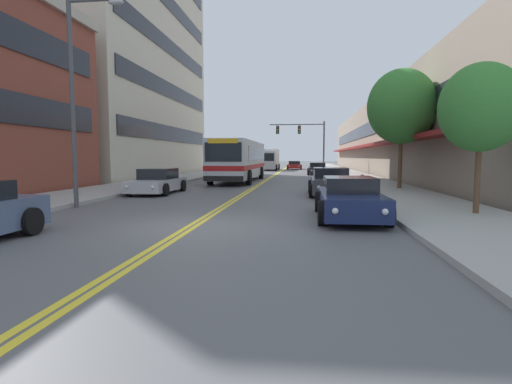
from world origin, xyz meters
The scene contains 19 objects.
ground_plane centered at (0.00, 37.00, 0.00)m, with size 240.00×240.00×0.00m, color #565659.
sidewalk_left centered at (-7.44, 37.00, 0.07)m, with size 3.89×106.00×0.14m.
sidewalk_right centered at (7.44, 37.00, 0.07)m, with size 3.89×106.00×0.14m.
centre_line centered at (0.00, 37.00, 0.00)m, with size 0.34×106.00×0.01m.
office_tower_left centered at (-15.63, 27.00, 12.07)m, with size 12.08×24.95×24.15m.
storefront_row_right centered at (13.61, 37.00, 3.81)m, with size 9.10×68.00×7.63m.
city_bus centered at (-1.89, 19.75, 1.69)m, with size 2.88×12.49×2.98m.
car_black_parked_left_mid centered at (-4.35, 30.20, 0.65)m, with size 2.04×4.34×1.38m.
car_silver_parked_left_far centered at (-4.42, 9.13, 0.58)m, with size 2.03×4.54×1.26m.
car_navy_parked_right_foreground centered at (4.34, 1.89, 0.59)m, with size 1.98×4.59×1.24m.
car_dark_grey_parked_right_mid centered at (4.25, 9.33, 0.62)m, with size 2.11×4.67×1.32m.
car_charcoal_parked_right_far centered at (4.33, 31.07, 0.59)m, with size 2.04×4.72×1.25m.
car_red_moving_lead centered at (1.56, 49.06, 0.57)m, with size 2.16×4.36×1.21m.
box_truck centered at (-1.88, 45.03, 1.50)m, with size 2.70×7.49×2.89m.
traffic_signal_mast centered at (2.96, 36.18, 4.22)m, with size 6.33×0.38×5.89m.
street_lamp_left_near centered at (-5.01, 3.28, 4.43)m, with size 2.11×0.28×7.43m.
street_tree_right_near centered at (8.19, 2.46, 3.31)m, with size 2.41×2.41×4.50m.
street_tree_right_mid centered at (8.14, 12.12, 4.53)m, with size 3.62×3.62×6.39m.
fire_hydrant centered at (5.95, 10.64, 0.54)m, with size 0.34×0.26×0.80m.
Camera 1 is at (2.96, -10.32, 1.86)m, focal length 28.00 mm.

